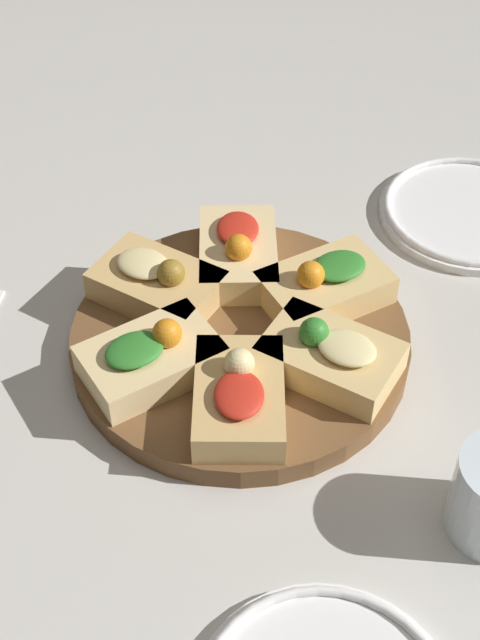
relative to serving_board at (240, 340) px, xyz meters
The scene contains 9 objects.
ground_plane 0.01m from the serving_board, ahead, with size 3.00×3.00×0.00m, color beige.
serving_board is the anchor object (origin of this frame).
focaccia_slice_0 0.10m from the serving_board, 169.75° to the left, with size 0.13×0.10×0.05m.
focaccia_slice_1 0.10m from the serving_board, 132.28° to the right, with size 0.14×0.14×0.05m.
focaccia_slice_2 0.10m from the serving_board, 69.30° to the right, with size 0.12×0.14×0.05m.
focaccia_slice_3 0.10m from the serving_board, 11.87° to the right, with size 0.13×0.10×0.05m.
focaccia_slice_4 0.10m from the serving_board, 47.89° to the left, with size 0.14×0.14×0.05m.
focaccia_slice_5 0.10m from the serving_board, 107.29° to the left, with size 0.11×0.14×0.05m.
plate_left 0.33m from the serving_board, 116.65° to the left, with size 0.21×0.21×0.02m.
Camera 1 is at (0.58, -0.12, 0.64)m, focal length 50.00 mm.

